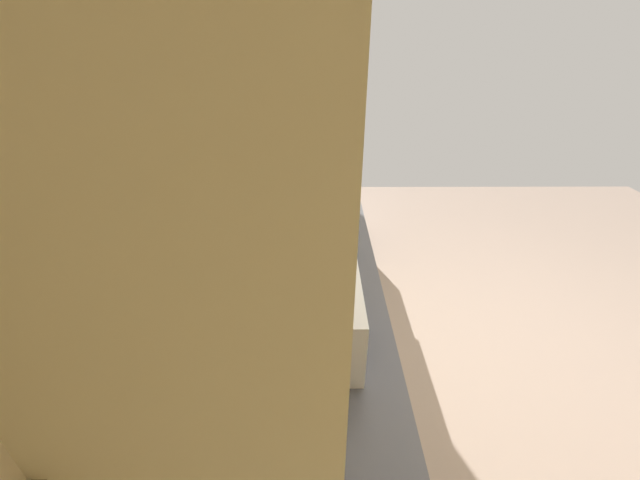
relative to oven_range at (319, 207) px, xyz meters
The scene contains 8 objects.
ground_plane 2.15m from the oven_range, 141.96° to the right, with size 6.82×6.82×0.00m, color gray.
wall_back 1.91m from the oven_range, 167.62° to the left, with size 4.38×0.12×2.69m, color beige.
counter_run 2.05m from the oven_range, behind, with size 3.47×0.65×0.89m.
upper_cabinets 2.51m from the oven_range, behind, with size 2.55×0.33×0.71m.
oven_range is the anchor object (origin of this frame).
microwave 2.41m from the oven_range, behind, with size 0.51×0.37×0.30m.
bowl 0.83m from the oven_range, behind, with size 0.19×0.19×0.05m.
kettle 1.79m from the oven_range, behind, with size 0.16×0.11×0.16m.
Camera 1 is at (-1.88, 1.29, 2.06)m, focal length 20.89 mm.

